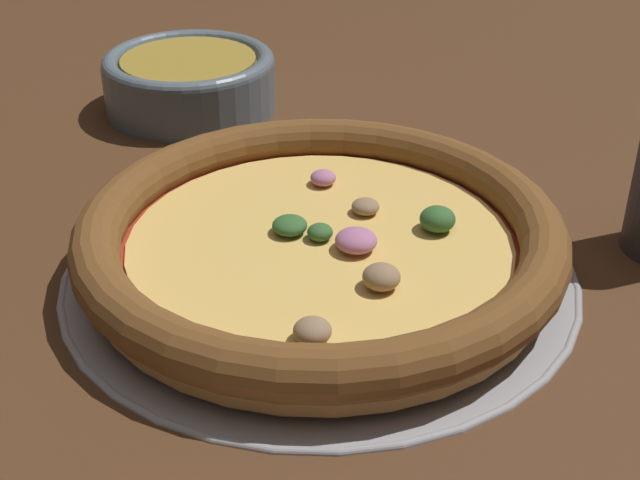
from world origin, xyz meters
TOP-DOWN VIEW (x-y plane):
  - ground_plane at (0.00, 0.00)m, footprint 3.00×3.00m
  - pizza_tray at (0.00, 0.00)m, footprint 0.34×0.34m
  - pizza at (-0.00, 0.00)m, footprint 0.32×0.32m
  - bowl_near at (0.05, -0.30)m, footprint 0.16×0.16m

SIDE VIEW (x-z plane):
  - ground_plane at x=0.00m, z-range 0.00..0.00m
  - pizza_tray at x=0.00m, z-range 0.00..0.01m
  - pizza at x=0.00m, z-range 0.01..0.05m
  - bowl_near at x=0.05m, z-range 0.00..0.06m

